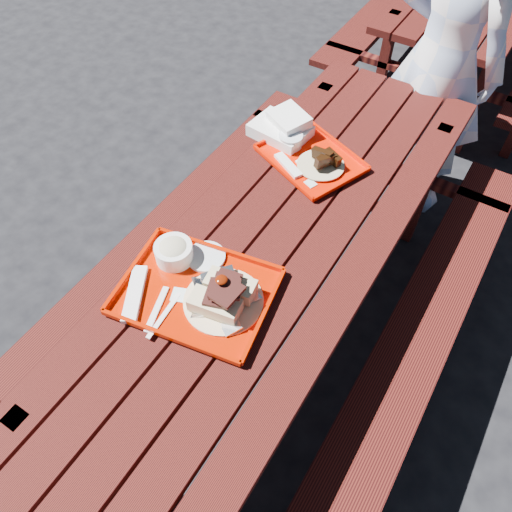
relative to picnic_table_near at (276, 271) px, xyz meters
name	(u,v)px	position (x,y,z in m)	size (l,w,h in m)	color
ground	(273,340)	(0.00, 0.00, -0.56)	(60.00, 60.00, 0.00)	black
picnic_table_near	(276,271)	(0.00, 0.00, 0.00)	(1.41, 2.40, 0.75)	#4B140E
near_tray	(199,282)	(-0.12, -0.32, 0.23)	(0.56, 0.47, 0.16)	#B31800
far_tray	(309,157)	(-0.11, 0.44, 0.21)	(0.48, 0.43, 0.07)	red
white_cloth	(283,127)	(-0.29, 0.53, 0.23)	(0.26, 0.23, 0.10)	white
person	(442,62)	(0.14, 1.31, 0.28)	(0.61, 0.40, 1.68)	#BAD3FC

